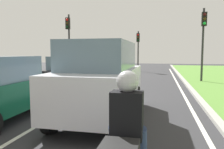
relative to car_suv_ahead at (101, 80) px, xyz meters
name	(u,v)px	position (x,y,z in m)	size (l,w,h in m)	color
ground_plane	(114,88)	(-0.81, 5.66, -1.17)	(60.00, 60.00, 0.00)	#2D2D30
lane_line_center	(102,88)	(-1.51, 5.66, -1.16)	(0.12, 32.00, 0.01)	silver
lane_line_right_edge	(181,91)	(2.79, 5.66, -1.16)	(0.12, 32.00, 0.01)	silver
curb_right	(191,90)	(3.29, 5.66, -1.11)	(0.24, 48.00, 0.12)	#9E9B93
car_suv_ahead	(101,80)	(0.00, 0.00, 0.00)	(1.98, 4.50, 2.28)	silver
car_sedan_left_lane	(1,88)	(-2.88, -0.69, -0.25)	(1.87, 4.31, 1.86)	#0C472D
car_hatchback_far	(69,73)	(-3.18, 4.97, -0.28)	(1.76, 3.72, 1.78)	black
rider_person	(127,114)	(1.30, -3.57, 0.02)	(0.50, 0.40, 1.16)	black
traffic_light_near_right	(203,33)	(4.42, 9.49, 2.13)	(0.32, 0.50, 4.90)	#2D2D2D
traffic_light_overhead_left	(68,35)	(-5.53, 10.46, 2.20)	(0.32, 0.50, 5.01)	#2D2D2D
traffic_light_far_median	(138,44)	(-0.66, 17.32, 1.72)	(0.32, 0.50, 4.24)	#2D2D2D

